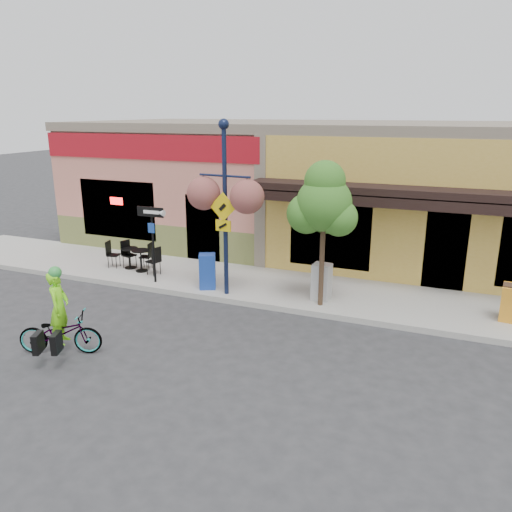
{
  "coord_description": "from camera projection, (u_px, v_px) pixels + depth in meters",
  "views": [
    {
      "loc": [
        4.49,
        -10.58,
        4.89
      ],
      "look_at": [
        0.03,
        0.5,
        1.4
      ],
      "focal_mm": 35.0,
      "sensor_mm": 36.0,
      "label": 1
    }
  ],
  "objects": [
    {
      "name": "ground",
      "position": [
        247.0,
        315.0,
        12.4
      ],
      "size": [
        90.0,
        90.0,
        0.0
      ],
      "primitive_type": "plane",
      "color": "#2D2D30",
      "rests_on": "ground"
    },
    {
      "name": "sidewalk",
      "position": [
        275.0,
        287.0,
        14.16
      ],
      "size": [
        24.0,
        3.0,
        0.15
      ],
      "primitive_type": "cube",
      "color": "#9E9B93",
      "rests_on": "ground"
    },
    {
      "name": "curb",
      "position": [
        256.0,
        305.0,
        12.87
      ],
      "size": [
        24.0,
        0.12,
        0.15
      ],
      "primitive_type": "cube",
      "color": "#A8A59E",
      "rests_on": "ground"
    },
    {
      "name": "building",
      "position": [
        326.0,
        185.0,
        18.45
      ],
      "size": [
        18.2,
        8.2,
        4.5
      ],
      "primitive_type": null,
      "color": "#C57261",
      "rests_on": "ground"
    },
    {
      "name": "bicycle",
      "position": [
        60.0,
        333.0,
        10.35
      ],
      "size": [
        1.82,
        1.2,
        0.9
      ],
      "primitive_type": "imported",
      "rotation": [
        0.0,
        0.0,
        1.96
      ],
      "color": "maroon",
      "rests_on": "ground"
    },
    {
      "name": "cyclist_rider",
      "position": [
        60.0,
        319.0,
        10.24
      ],
      "size": [
        0.56,
        0.66,
        1.55
      ],
      "primitive_type": "imported",
      "rotation": [
        0.0,
        0.0,
        1.96
      ],
      "color": "#82FA1A",
      "rests_on": "ground"
    },
    {
      "name": "lamp_post",
      "position": [
        225.0,
        210.0,
        12.81
      ],
      "size": [
        1.49,
        0.68,
        4.57
      ],
      "primitive_type": null,
      "rotation": [
        0.0,
        0.0,
        -0.07
      ],
      "color": "#131C3B",
      "rests_on": "sidewalk"
    },
    {
      "name": "one_way_sign",
      "position": [
        153.0,
        245.0,
        14.05
      ],
      "size": [
        0.84,
        0.18,
        2.19
      ],
      "primitive_type": null,
      "rotation": [
        0.0,
        0.0,
        0.0
      ],
      "color": "black",
      "rests_on": "sidewalk"
    },
    {
      "name": "cafe_set_left",
      "position": [
        141.0,
        257.0,
        15.19
      ],
      "size": [
        1.6,
        1.08,
        0.88
      ],
      "primitive_type": null,
      "rotation": [
        0.0,
        0.0,
        -0.26
      ],
      "color": "black",
      "rests_on": "sidewalk"
    },
    {
      "name": "cafe_set_right",
      "position": [
        130.0,
        255.0,
        15.49
      ],
      "size": [
        1.53,
        0.99,
        0.85
      ],
      "primitive_type": null,
      "rotation": [
        0.0,
        0.0,
        0.21
      ],
      "color": "black",
      "rests_on": "sidewalk"
    },
    {
      "name": "newspaper_box_blue",
      "position": [
        207.0,
        271.0,
        13.72
      ],
      "size": [
        0.56,
        0.54,
        0.98
      ],
      "primitive_type": null,
      "rotation": [
        0.0,
        0.0,
        0.43
      ],
      "color": "#1A3D9F",
      "rests_on": "sidewalk"
    },
    {
      "name": "newspaper_box_grey",
      "position": [
        322.0,
        282.0,
        12.89
      ],
      "size": [
        0.48,
        0.44,
        0.96
      ],
      "primitive_type": null,
      "rotation": [
        0.0,
        0.0,
        -0.08
      ],
      "color": "#AFAFAF",
      "rests_on": "sidewalk"
    },
    {
      "name": "street_tree",
      "position": [
        323.0,
        234.0,
        12.15
      ],
      "size": [
        1.81,
        1.81,
        3.67
      ],
      "primitive_type": null,
      "rotation": [
        0.0,
        0.0,
        0.32
      ],
      "color": "#3D7A26",
      "rests_on": "sidewalk"
    }
  ]
}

